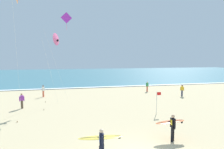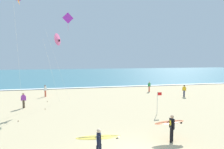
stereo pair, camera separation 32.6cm
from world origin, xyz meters
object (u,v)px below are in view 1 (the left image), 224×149
Objects in this scene: kite_diamond_violet_mid at (66,21)px; surfer_trailing at (171,124)px; kite_delta_rose_far at (56,39)px; bystander_purple_top at (22,101)px; bystander_green_top at (147,86)px; surfer_lead at (101,140)px; bystander_white_top at (43,91)px; lifeguard_flag at (157,100)px; bystander_yellow_top at (182,90)px.

surfer_trailing is at bearing -62.88° from kite_diamond_violet_mid.
kite_delta_rose_far reaches higher than bystander_purple_top.
surfer_trailing is at bearing -108.75° from bystander_green_top.
surfer_lead reaches higher than bystander_white_top.
bystander_green_top is (12.14, 3.83, -8.81)m from kite_diamond_violet_mid.
surfer_trailing is 0.94× the size of lifeguard_flag.
surfer_trailing is 1.25× the size of bystander_white_top.
lifeguard_flag reaches higher than surfer_lead.
lifeguard_flag is (8.24, -7.32, -8.35)m from kite_diamond_violet_mid.
surfer_lead is at bearing -164.50° from surfer_trailing.
bystander_green_top is at bearing 2.59° from bystander_white_top.
kite_delta_rose_far is 7.93m from bystander_white_top.
bystander_white_top is 15.34m from bystander_green_top.
bystander_yellow_top is (16.35, 0.21, -6.51)m from kite_delta_rose_far.
bystander_yellow_top is at bearing 44.77° from surfer_lead.
surfer_trailing is 15.07m from bystander_purple_top.
bystander_green_top is 17.85m from bystander_purple_top.
kite_diamond_violet_mid is 6.67× the size of bystander_white_top.
surfer_lead is 9.30m from lifeguard_flag.
surfer_lead reaches higher than bystander_green_top.
bystander_white_top is 1.00× the size of bystander_green_top.
lifeguard_flag is at bearing -109.26° from bystander_green_top.
kite_diamond_violet_mid is 9.88m from bystander_white_top.
kite_diamond_violet_mid is at bearing 117.12° from surfer_trailing.
surfer_trailing is at bearing -57.41° from kite_delta_rose_far.
kite_delta_rose_far reaches higher than bystander_green_top.
lifeguard_flag reaches higher than bystander_yellow_top.
kite_diamond_violet_mid reaches higher than bystander_green_top.
surfer_lead is 17.88m from bystander_white_top.
surfer_lead is at bearing -77.71° from kite_delta_rose_far.
bystander_purple_top is (-6.36, 11.53, -0.24)m from surfer_lead.
bystander_white_top is 5.81m from bystander_purple_top.
kite_diamond_violet_mid reaches higher than lifeguard_flag.
kite_delta_rose_far is at bearing 122.59° from surfer_trailing.
bystander_white_top is (-18.47, 3.79, 0.00)m from bystander_yellow_top.
bystander_green_top is 0.76× the size of lifeguard_flag.
surfer_trailing reaches higher than bystander_white_top.
surfer_lead is 0.22× the size of kite_diamond_violet_mid.
surfer_trailing is 1.25× the size of bystander_green_top.
kite_delta_rose_far reaches higher than surfer_lead.
surfer_trailing is 1.25× the size of bystander_yellow_top.
bystander_white_top and bystander_purple_top have the same top height.
kite_diamond_violet_mid reaches higher than bystander_purple_top.
bystander_yellow_top is 1.00× the size of bystander_white_top.
kite_delta_rose_far is 5.06× the size of bystander_yellow_top.
bystander_purple_top is at bearing 118.88° from surfer_lead.
bystander_yellow_top is 1.00× the size of bystander_green_top.
surfer_lead is 0.29× the size of kite_delta_rose_far.
bystander_white_top is at bearing 121.45° from surfer_trailing.
bystander_yellow_top and bystander_white_top have the same top height.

